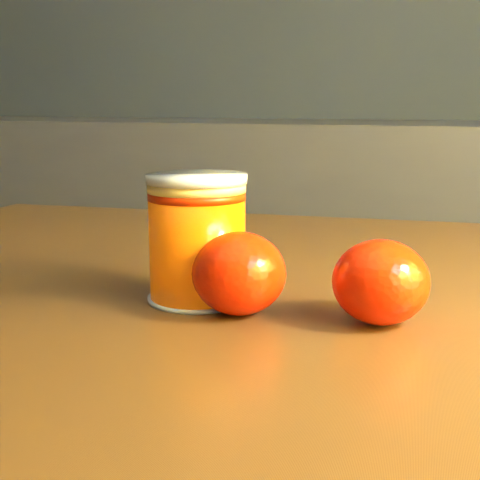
% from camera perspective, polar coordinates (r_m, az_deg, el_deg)
% --- Properties ---
extents(kitchen_counter, '(3.15, 0.60, 0.90)m').
position_cam_1_polar(kitchen_counter, '(2.05, -6.39, -2.55)').
color(kitchen_counter, '#47474B').
rests_on(kitchen_counter, ground).
extents(table, '(1.15, 0.89, 0.79)m').
position_cam_1_polar(table, '(0.61, 5.73, -13.04)').
color(table, '#5A3716').
rests_on(table, ground).
extents(juice_glass, '(0.08, 0.08, 0.10)m').
position_cam_1_polar(juice_glass, '(0.53, -3.66, 0.11)').
color(juice_glass, '#E95404').
rests_on(juice_glass, table).
extents(orange_front, '(0.08, 0.08, 0.06)m').
position_cam_1_polar(orange_front, '(0.50, -0.09, -2.86)').
color(orange_front, '#FF2505').
rests_on(orange_front, table).
extents(orange_back, '(0.08, 0.08, 0.06)m').
position_cam_1_polar(orange_back, '(0.48, 11.91, -3.53)').
color(orange_back, '#FF2505').
rests_on(orange_back, table).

